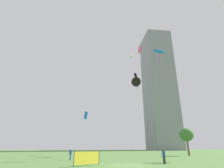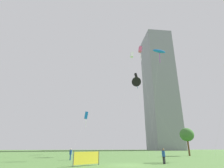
{
  "view_description": "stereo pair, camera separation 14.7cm",
  "coord_description": "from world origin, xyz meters",
  "px_view_note": "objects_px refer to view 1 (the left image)",
  "views": [
    {
      "loc": [
        -5.05,
        -20.47,
        1.81
      ],
      "look_at": [
        -0.69,
        8.52,
        12.43
      ],
      "focal_mm": 28.16,
      "sensor_mm": 36.0,
      "label": 1
    },
    {
      "loc": [
        -4.91,
        -20.49,
        1.81
      ],
      "look_at": [
        -0.69,
        8.52,
        12.43
      ],
      "focal_mm": 28.16,
      "sensor_mm": 36.0,
      "label": 2
    }
  ],
  "objects_px": {
    "kite_flying_3": "(159,52)",
    "event_banner": "(87,158)",
    "person_standing_2": "(71,153)",
    "park_tree_0": "(186,135)",
    "kite_flying_5": "(132,55)",
    "distant_highrise_0": "(159,88)",
    "kite_flying_7": "(140,50)",
    "kite_flying_4": "(86,115)",
    "kite_flying_2": "(136,76)",
    "kite_flying_6": "(137,82)",
    "person_standing_0": "(163,152)",
    "person_standing_1": "(164,155)",
    "distant_highrise_1": "(156,105)"
  },
  "relations": [
    {
      "from": "person_standing_0",
      "to": "distant_highrise_0",
      "type": "bearing_deg",
      "value": 147.79
    },
    {
      "from": "park_tree_0",
      "to": "distant_highrise_1",
      "type": "relative_size",
      "value": 0.09
    },
    {
      "from": "kite_flying_5",
      "to": "event_banner",
      "type": "bearing_deg",
      "value": -114.2
    },
    {
      "from": "person_standing_0",
      "to": "kite_flying_7",
      "type": "bearing_deg",
      "value": 176.3
    },
    {
      "from": "kite_flying_7",
      "to": "event_banner",
      "type": "distance_m",
      "value": 40.95
    },
    {
      "from": "person_standing_2",
      "to": "kite_flying_5",
      "type": "relative_size",
      "value": 0.05
    },
    {
      "from": "person_standing_1",
      "to": "kite_flying_2",
      "type": "relative_size",
      "value": 0.07
    },
    {
      "from": "park_tree_0",
      "to": "kite_flying_6",
      "type": "bearing_deg",
      "value": 170.51
    },
    {
      "from": "person_standing_0",
      "to": "distant_highrise_0",
      "type": "height_order",
      "value": "distant_highrise_0"
    },
    {
      "from": "person_standing_2",
      "to": "distant_highrise_0",
      "type": "height_order",
      "value": "distant_highrise_0"
    },
    {
      "from": "kite_flying_3",
      "to": "kite_flying_4",
      "type": "xyz_separation_m",
      "value": [
        -15.65,
        21.62,
        -11.2
      ]
    },
    {
      "from": "kite_flying_6",
      "to": "kite_flying_7",
      "type": "height_order",
      "value": "kite_flying_7"
    },
    {
      "from": "person_standing_2",
      "to": "kite_flying_3",
      "type": "relative_size",
      "value": 0.07
    },
    {
      "from": "person_standing_1",
      "to": "kite_flying_2",
      "type": "bearing_deg",
      "value": -55.69
    },
    {
      "from": "kite_flying_4",
      "to": "kite_flying_2",
      "type": "bearing_deg",
      "value": -11.54
    },
    {
      "from": "kite_flying_2",
      "to": "kite_flying_4",
      "type": "xyz_separation_m",
      "value": [
        -15.5,
        3.16,
        -12.73
      ]
    },
    {
      "from": "kite_flying_6",
      "to": "distant_highrise_0",
      "type": "distance_m",
      "value": 92.35
    },
    {
      "from": "person_standing_2",
      "to": "kite_flying_7",
      "type": "height_order",
      "value": "kite_flying_7"
    },
    {
      "from": "kite_flying_6",
      "to": "kite_flying_7",
      "type": "distance_m",
      "value": 12.14
    },
    {
      "from": "person_standing_0",
      "to": "person_standing_1",
      "type": "bearing_deg",
      "value": -31.57
    },
    {
      "from": "event_banner",
      "to": "kite_flying_4",
      "type": "bearing_deg",
      "value": 90.57
    },
    {
      "from": "kite_flying_5",
      "to": "distant_highrise_0",
      "type": "height_order",
      "value": "distant_highrise_0"
    },
    {
      "from": "kite_flying_4",
      "to": "kite_flying_6",
      "type": "relative_size",
      "value": 0.63
    },
    {
      "from": "park_tree_0",
      "to": "distant_highrise_1",
      "type": "xyz_separation_m",
      "value": [
        33.83,
        96.15,
        30.44
      ]
    },
    {
      "from": "kite_flying_7",
      "to": "event_banner",
      "type": "bearing_deg",
      "value": -121.29
    },
    {
      "from": "kite_flying_2",
      "to": "kite_flying_6",
      "type": "distance_m",
      "value": 10.89
    },
    {
      "from": "person_standing_0",
      "to": "person_standing_2",
      "type": "xyz_separation_m",
      "value": [
        -17.97,
        -6.76,
        -0.01
      ]
    },
    {
      "from": "person_standing_1",
      "to": "kite_flying_7",
      "type": "xyz_separation_m",
      "value": [
        5.95,
        23.69,
        28.9
      ]
    },
    {
      "from": "park_tree_0",
      "to": "distant_highrise_1",
      "type": "distance_m",
      "value": 106.37
    },
    {
      "from": "kite_flying_3",
      "to": "event_banner",
      "type": "relative_size",
      "value": 8.36
    },
    {
      "from": "person_standing_2",
      "to": "park_tree_0",
      "type": "height_order",
      "value": "park_tree_0"
    },
    {
      "from": "person_standing_0",
      "to": "kite_flying_3",
      "type": "height_order",
      "value": "kite_flying_3"
    },
    {
      "from": "person_standing_2",
      "to": "kite_flying_5",
      "type": "distance_m",
      "value": 41.91
    },
    {
      "from": "kite_flying_4",
      "to": "distant_highrise_0",
      "type": "distance_m",
      "value": 91.86
    },
    {
      "from": "person_standing_2",
      "to": "distant_highrise_0",
      "type": "xyz_separation_m",
      "value": [
        56.33,
        91.23,
        43.47
      ]
    },
    {
      "from": "person_standing_0",
      "to": "kite_flying_6",
      "type": "xyz_separation_m",
      "value": [
        -2.92,
        6.14,
        17.25
      ]
    },
    {
      "from": "kite_flying_2",
      "to": "kite_flying_5",
      "type": "distance_m",
      "value": 8.27
    },
    {
      "from": "person_standing_0",
      "to": "kite_flying_5",
      "type": "height_order",
      "value": "kite_flying_5"
    },
    {
      "from": "person_standing_2",
      "to": "kite_flying_5",
      "type": "xyz_separation_m",
      "value": [
        16.68,
        22.71,
        31.03
      ]
    },
    {
      "from": "kite_flying_5",
      "to": "kite_flying_7",
      "type": "height_order",
      "value": "kite_flying_5"
    },
    {
      "from": "kite_flying_5",
      "to": "park_tree_0",
      "type": "xyz_separation_m",
      "value": [
        9.4,
        -11.66,
        -27.32
      ]
    },
    {
      "from": "kite_flying_2",
      "to": "event_banner",
      "type": "height_order",
      "value": "kite_flying_2"
    },
    {
      "from": "person_standing_1",
      "to": "distant_highrise_0",
      "type": "bearing_deg",
      "value": -68.48
    },
    {
      "from": "person_standing_2",
      "to": "kite_flying_2",
      "type": "xyz_separation_m",
      "value": [
        17.53,
        21.91,
        22.84
      ]
    },
    {
      "from": "person_standing_2",
      "to": "park_tree_0",
      "type": "distance_m",
      "value": 28.56
    },
    {
      "from": "kite_flying_4",
      "to": "kite_flying_7",
      "type": "distance_m",
      "value": 26.05
    },
    {
      "from": "person_standing_0",
      "to": "kite_flying_6",
      "type": "height_order",
      "value": "kite_flying_6"
    },
    {
      "from": "person_standing_1",
      "to": "event_banner",
      "type": "relative_size",
      "value": 0.6
    },
    {
      "from": "kite_flying_4",
      "to": "distant_highrise_0",
      "type": "height_order",
      "value": "distant_highrise_0"
    },
    {
      "from": "person_standing_0",
      "to": "event_banner",
      "type": "relative_size",
      "value": 0.62
    }
  ]
}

